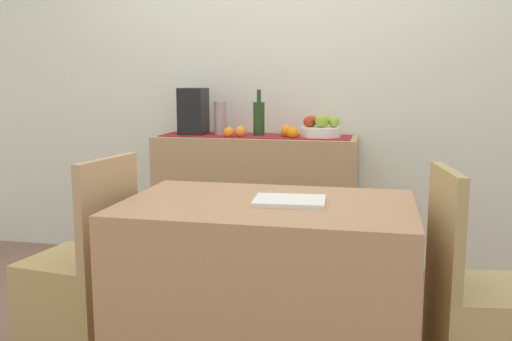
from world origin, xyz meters
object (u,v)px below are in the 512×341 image
object	(u,v)px
sideboard_console	(256,204)
chair_near_window	(81,298)
coffee_maker	(193,112)
ceramic_vase	(220,118)
dining_table	(267,290)
fruit_bowl	(320,132)
open_book	(290,201)
wine_bottle	(259,118)
chair_by_corner	(483,333)

from	to	relation	value
sideboard_console	chair_near_window	bearing A→B (deg)	-111.92
coffee_maker	chair_near_window	size ratio (longest dim) A/B	0.33
ceramic_vase	dining_table	bearing A→B (deg)	-66.62
dining_table	chair_near_window	bearing A→B (deg)	-179.84
fruit_bowl	coffee_maker	bearing A→B (deg)	180.00
dining_table	open_book	xyz separation A→B (m)	(0.09, -0.01, 0.38)
fruit_bowl	wine_bottle	bearing A→B (deg)	-180.00
dining_table	open_book	size ratio (longest dim) A/B	4.14
sideboard_console	wine_bottle	xyz separation A→B (m)	(0.02, -0.00, 0.55)
sideboard_console	dining_table	distance (m)	1.33
wine_bottle	dining_table	distance (m)	1.46
sideboard_console	chair_near_window	distance (m)	1.40
coffee_maker	fruit_bowl	bearing A→B (deg)	0.00
dining_table	open_book	distance (m)	0.39
chair_near_window	dining_table	bearing A→B (deg)	0.16
wine_bottle	ceramic_vase	distance (m)	0.25
dining_table	wine_bottle	bearing A→B (deg)	103.37
coffee_maker	ceramic_vase	bearing A→B (deg)	0.00
open_book	sideboard_console	bearing A→B (deg)	103.91
dining_table	open_book	bearing A→B (deg)	-3.29
fruit_bowl	wine_bottle	size ratio (longest dim) A/B	0.86
ceramic_vase	sideboard_console	bearing A→B (deg)	0.00
wine_bottle	dining_table	bearing A→B (deg)	-76.63
ceramic_vase	dining_table	distance (m)	1.53
sideboard_console	coffee_maker	world-z (taller)	coffee_maker
dining_table	chair_by_corner	world-z (taller)	chair_by_corner
ceramic_vase	chair_by_corner	distance (m)	2.03
ceramic_vase	open_book	world-z (taller)	ceramic_vase
chair_near_window	chair_by_corner	world-z (taller)	same
fruit_bowl	dining_table	world-z (taller)	fruit_bowl
fruit_bowl	dining_table	size ratio (longest dim) A/B	0.22
sideboard_console	fruit_bowl	size ratio (longest dim) A/B	5.06
coffee_maker	ceramic_vase	xyz separation A→B (m)	(0.18, 0.00, -0.04)
dining_table	chair_by_corner	distance (m)	0.85
fruit_bowl	coffee_maker	distance (m)	0.82
fruit_bowl	sideboard_console	bearing A→B (deg)	180.00
wine_bottle	chair_near_window	distance (m)	1.57
wine_bottle	open_book	size ratio (longest dim) A/B	1.04
fruit_bowl	dining_table	bearing A→B (deg)	-93.59
chair_near_window	coffee_maker	bearing A→B (deg)	85.22
fruit_bowl	open_book	world-z (taller)	fruit_bowl
sideboard_console	ceramic_vase	bearing A→B (deg)	180.00
coffee_maker	chair_by_corner	distance (m)	2.17
ceramic_vase	coffee_maker	bearing A→B (deg)	180.00
coffee_maker	open_book	xyz separation A→B (m)	(0.83, -1.29, -0.27)
coffee_maker	ceramic_vase	distance (m)	0.18
fruit_bowl	chair_by_corner	bearing A→B (deg)	-59.39
coffee_maker	dining_table	bearing A→B (deg)	-60.25
ceramic_vase	chair_by_corner	size ratio (longest dim) A/B	0.24
open_book	chair_near_window	distance (m)	1.05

